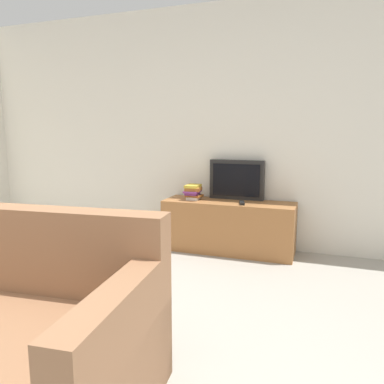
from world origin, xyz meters
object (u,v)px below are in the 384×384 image
Objects in this scene: television at (237,180)px; book_stack at (193,192)px; tv_stand at (228,226)px; remote_on_stand at (242,203)px.

book_stack is at bearing -156.57° from television.
tv_stand is 8.39× the size of remote_on_stand.
book_stack is (-0.39, -0.02, 0.36)m from tv_stand.
remote_on_stand is (0.16, -0.09, 0.28)m from tv_stand.
remote_on_stand is (0.55, -0.07, -0.07)m from book_stack.
tv_stand is 2.33× the size of television.
television is at bearing 23.43° from book_stack.
television is 0.35m from remote_on_stand.
tv_stand is 0.53m from book_stack.
remote_on_stand is at bearing -29.07° from tv_stand.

